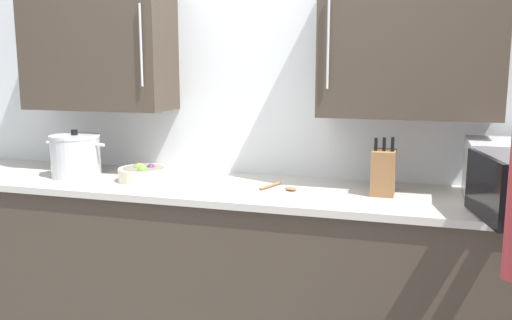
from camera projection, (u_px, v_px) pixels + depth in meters
back_wall_tiled at (250, 90)px, 3.06m from camera, size 4.37×0.44×2.62m
counter_unit at (232, 269)px, 2.91m from camera, size 3.80×0.68×0.91m
stock_pot at (76, 156)px, 3.05m from camera, size 0.37×0.27×0.26m
wooden_spoon at (282, 187)px, 2.75m from camera, size 0.19×0.18×0.02m
knife_block at (383, 172)px, 2.62m from camera, size 0.11×0.15×0.28m
fruit_bowl at (144, 173)px, 2.95m from camera, size 0.27×0.27×0.10m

